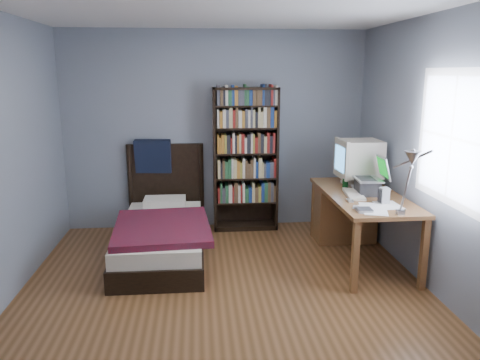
{
  "coord_description": "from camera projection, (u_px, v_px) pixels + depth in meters",
  "views": [
    {
      "loc": [
        -0.22,
        -3.84,
        1.98
      ],
      "look_at": [
        0.19,
        0.64,
        0.94
      ],
      "focal_mm": 35.0,
      "sensor_mm": 36.0,
      "label": 1
    }
  ],
  "objects": [
    {
      "name": "room",
      "position": [
        228.0,
        162.0,
        3.91
      ],
      "size": [
        4.2,
        4.24,
        2.5
      ],
      "color": "brown",
      "rests_on": "ground"
    },
    {
      "name": "desk",
      "position": [
        348.0,
        210.0,
        5.43
      ],
      "size": [
        0.75,
        1.63,
        0.73
      ],
      "color": "brown",
      "rests_on": "floor"
    },
    {
      "name": "crt_monitor",
      "position": [
        358.0,
        159.0,
        5.27
      ],
      "size": [
        0.46,
        0.43,
        0.52
      ],
      "color": "beige",
      "rests_on": "desk"
    },
    {
      "name": "laptop",
      "position": [
        369.0,
        184.0,
        4.89
      ],
      "size": [
        0.34,
        0.35,
        0.4
      ],
      "color": "#2D2D30",
      "rests_on": "desk"
    },
    {
      "name": "desk_lamp",
      "position": [
        411.0,
        165.0,
        3.7
      ],
      "size": [
        0.26,
        0.57,
        0.67
      ],
      "color": "#99999E",
      "rests_on": "desk"
    },
    {
      "name": "keyboard",
      "position": [
        354.0,
        194.0,
        4.86
      ],
      "size": [
        0.22,
        0.45,
        0.04
      ],
      "primitive_type": "cube",
      "rotation": [
        0.0,
        0.07,
        -0.13
      ],
      "color": "beige",
      "rests_on": "desk"
    },
    {
      "name": "speaker",
      "position": [
        384.0,
        196.0,
        4.55
      ],
      "size": [
        0.09,
        0.09,
        0.16
      ],
      "primitive_type": "cube",
      "rotation": [
        0.0,
        0.0,
        0.12
      ],
      "color": "#959598",
      "rests_on": "desk"
    },
    {
      "name": "soda_can",
      "position": [
        345.0,
        183.0,
        5.15
      ],
      "size": [
        0.06,
        0.06,
        0.11
      ],
      "primitive_type": "cylinder",
      "color": "#0A3507",
      "rests_on": "desk"
    },
    {
      "name": "mouse",
      "position": [
        354.0,
        186.0,
        5.18
      ],
      "size": [
        0.07,
        0.12,
        0.04
      ],
      "primitive_type": "ellipsoid",
      "color": "silver",
      "rests_on": "desk"
    },
    {
      "name": "phone_silver",
      "position": [
        350.0,
        200.0,
        4.64
      ],
      "size": [
        0.05,
        0.1,
        0.02
      ],
      "primitive_type": "cube",
      "rotation": [
        0.0,
        0.0,
        0.03
      ],
      "color": "#B1B1B6",
      "rests_on": "desk"
    },
    {
      "name": "phone_grey",
      "position": [
        355.0,
        207.0,
        4.41
      ],
      "size": [
        0.07,
        0.1,
        0.02
      ],
      "primitive_type": "cube",
      "rotation": [
        0.0,
        0.0,
        -0.42
      ],
      "color": "#959598",
      "rests_on": "desk"
    },
    {
      "name": "external_drive",
      "position": [
        364.0,
        210.0,
        4.3
      ],
      "size": [
        0.14,
        0.14,
        0.03
      ],
      "primitive_type": "cube",
      "rotation": [
        0.0,
        0.0,
        -0.06
      ],
      "color": "#959598",
      "rests_on": "desk"
    },
    {
      "name": "bookshelf",
      "position": [
        245.0,
        159.0,
        5.9
      ],
      "size": [
        0.81,
        0.3,
        1.8
      ],
      "color": "black",
      "rests_on": "floor"
    },
    {
      "name": "bed",
      "position": [
        162.0,
        231.0,
        5.19
      ],
      "size": [
        1.04,
        1.99,
        1.16
      ],
      "color": "black",
      "rests_on": "floor"
    }
  ]
}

